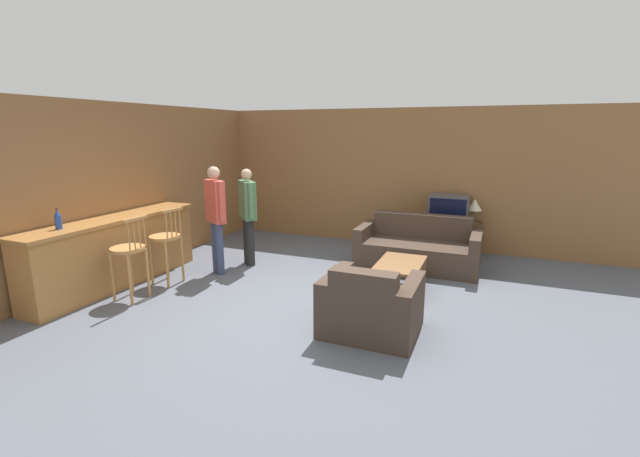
{
  "coord_description": "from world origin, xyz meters",
  "views": [
    {
      "loc": [
        2.05,
        -4.56,
        2.19
      ],
      "look_at": [
        -0.18,
        0.81,
        0.85
      ],
      "focal_mm": 24.0,
      "sensor_mm": 36.0,
      "label": 1
    }
  ],
  "objects_px": {
    "armchair_near": "(370,307)",
    "table_lamp": "(475,206)",
    "couch_far": "(418,249)",
    "coffee_table": "(400,267)",
    "tv": "(449,208)",
    "person_by_counter": "(216,214)",
    "bottle": "(58,220)",
    "bar_chair_mid": "(166,242)",
    "tv_unit": "(447,238)",
    "bar_chair_near": "(129,254)",
    "person_by_window": "(248,212)"
  },
  "relations": [
    {
      "from": "armchair_near",
      "to": "table_lamp",
      "type": "height_order",
      "value": "table_lamp"
    },
    {
      "from": "couch_far",
      "to": "coffee_table",
      "type": "height_order",
      "value": "couch_far"
    },
    {
      "from": "tv",
      "to": "person_by_counter",
      "type": "height_order",
      "value": "person_by_counter"
    },
    {
      "from": "bottle",
      "to": "table_lamp",
      "type": "xyz_separation_m",
      "value": [
        4.67,
        4.25,
        -0.2
      ]
    },
    {
      "from": "bar_chair_mid",
      "to": "bottle",
      "type": "distance_m",
      "value": 1.38
    },
    {
      "from": "bottle",
      "to": "table_lamp",
      "type": "distance_m",
      "value": 6.32
    },
    {
      "from": "tv_unit",
      "to": "tv",
      "type": "height_order",
      "value": "tv"
    },
    {
      "from": "bar_chair_near",
      "to": "bar_chair_mid",
      "type": "bearing_deg",
      "value": 90.0
    },
    {
      "from": "bar_chair_near",
      "to": "table_lamp",
      "type": "relative_size",
      "value": 2.57
    },
    {
      "from": "armchair_near",
      "to": "person_by_counter",
      "type": "distance_m",
      "value": 3.02
    },
    {
      "from": "bar_chair_near",
      "to": "tv",
      "type": "xyz_separation_m",
      "value": [
        3.59,
        3.82,
        0.22
      ]
    },
    {
      "from": "bar_chair_mid",
      "to": "person_by_window",
      "type": "xyz_separation_m",
      "value": [
        0.62,
        1.23,
        0.28
      ]
    },
    {
      "from": "couch_far",
      "to": "bottle",
      "type": "height_order",
      "value": "bottle"
    },
    {
      "from": "bottle",
      "to": "person_by_window",
      "type": "distance_m",
      "value": 2.67
    },
    {
      "from": "couch_far",
      "to": "person_by_window",
      "type": "height_order",
      "value": "person_by_window"
    },
    {
      "from": "couch_far",
      "to": "tv_unit",
      "type": "distance_m",
      "value": 1.02
    },
    {
      "from": "bottle",
      "to": "tv",
      "type": "bearing_deg",
      "value": 45.07
    },
    {
      "from": "person_by_window",
      "to": "coffee_table",
      "type": "bearing_deg",
      "value": -5.18
    },
    {
      "from": "tv_unit",
      "to": "bottle",
      "type": "distance_m",
      "value": 6.06
    },
    {
      "from": "tv",
      "to": "bottle",
      "type": "relative_size",
      "value": 2.63
    },
    {
      "from": "coffee_table",
      "to": "person_by_window",
      "type": "relative_size",
      "value": 0.6
    },
    {
      "from": "coffee_table",
      "to": "person_by_counter",
      "type": "distance_m",
      "value": 2.86
    },
    {
      "from": "couch_far",
      "to": "armchair_near",
      "type": "relative_size",
      "value": 1.9
    },
    {
      "from": "bar_chair_near",
      "to": "table_lamp",
      "type": "xyz_separation_m",
      "value": [
        4.02,
        3.82,
        0.3
      ]
    },
    {
      "from": "couch_far",
      "to": "bottle",
      "type": "relative_size",
      "value": 7.44
    },
    {
      "from": "armchair_near",
      "to": "person_by_counter",
      "type": "bearing_deg",
      "value": 159.16
    },
    {
      "from": "coffee_table",
      "to": "bar_chair_mid",
      "type": "bearing_deg",
      "value": -162.65
    },
    {
      "from": "coffee_table",
      "to": "person_by_window",
      "type": "xyz_separation_m",
      "value": [
        -2.58,
        0.23,
        0.55
      ]
    },
    {
      "from": "coffee_table",
      "to": "person_by_window",
      "type": "bearing_deg",
      "value": 174.82
    },
    {
      "from": "bar_chair_mid",
      "to": "coffee_table",
      "type": "height_order",
      "value": "bar_chair_mid"
    },
    {
      "from": "coffee_table",
      "to": "tv_unit",
      "type": "relative_size",
      "value": 0.84
    },
    {
      "from": "person_by_counter",
      "to": "bottle",
      "type": "bearing_deg",
      "value": -121.52
    },
    {
      "from": "bottle",
      "to": "person_by_window",
      "type": "height_order",
      "value": "person_by_window"
    },
    {
      "from": "couch_far",
      "to": "tv",
      "type": "distance_m",
      "value": 1.16
    },
    {
      "from": "couch_far",
      "to": "bottle",
      "type": "distance_m",
      "value": 5.16
    },
    {
      "from": "table_lamp",
      "to": "person_by_window",
      "type": "height_order",
      "value": "person_by_window"
    },
    {
      "from": "armchair_near",
      "to": "person_by_counter",
      "type": "relative_size",
      "value": 0.61
    },
    {
      "from": "bar_chair_near",
      "to": "tv_unit",
      "type": "bearing_deg",
      "value": 46.79
    },
    {
      "from": "tv",
      "to": "bar_chair_mid",
      "type": "bearing_deg",
      "value": -138.84
    },
    {
      "from": "bar_chair_near",
      "to": "armchair_near",
      "type": "relative_size",
      "value": 1.1
    },
    {
      "from": "bar_chair_near",
      "to": "tv_unit",
      "type": "distance_m",
      "value": 5.25
    },
    {
      "from": "person_by_window",
      "to": "couch_far",
      "type": "bearing_deg",
      "value": 19.94
    },
    {
      "from": "coffee_table",
      "to": "table_lamp",
      "type": "distance_m",
      "value": 2.37
    },
    {
      "from": "couch_far",
      "to": "person_by_window",
      "type": "bearing_deg",
      "value": -160.06
    },
    {
      "from": "bar_chair_near",
      "to": "person_by_counter",
      "type": "height_order",
      "value": "person_by_counter"
    },
    {
      "from": "tv_unit",
      "to": "bottle",
      "type": "relative_size",
      "value": 4.43
    },
    {
      "from": "table_lamp",
      "to": "person_by_counter",
      "type": "distance_m",
      "value": 4.38
    },
    {
      "from": "bar_chair_near",
      "to": "person_by_window",
      "type": "distance_m",
      "value": 2.03
    },
    {
      "from": "bar_chair_near",
      "to": "table_lamp",
      "type": "height_order",
      "value": "bar_chair_near"
    },
    {
      "from": "table_lamp",
      "to": "person_by_counter",
      "type": "xyz_separation_m",
      "value": [
        -3.59,
        -2.5,
        0.04
      ]
    }
  ]
}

